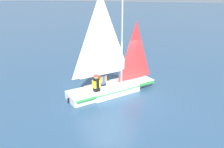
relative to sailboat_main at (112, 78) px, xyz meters
The scene contains 4 objects.
ground_plane 0.73m from the sailboat_main, 55.30° to the left, with size 260.00×260.00×0.00m, color #2D4C6B.
sailboat_main is the anchor object (origin of this frame).
sailor_helm 0.48m from the sailboat_main, 156.86° to the right, with size 0.42×0.43×1.16m.
sailor_crew 0.99m from the sailboat_main, 113.01° to the right, with size 0.42×0.43×1.16m.
Camera 1 is at (3.99, -9.23, 4.66)m, focal length 35.00 mm.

